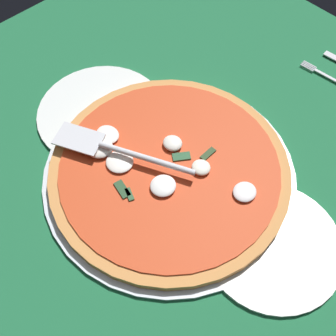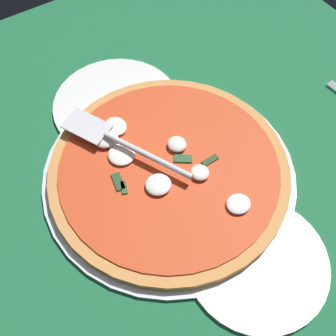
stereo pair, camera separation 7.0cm
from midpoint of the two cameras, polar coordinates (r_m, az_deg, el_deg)
The scene contains 7 objects.
ground_plane at distance 72.76cm, azimuth 3.88°, elevation -0.93°, with size 109.63×109.63×0.80cm, color #1D643B.
checker_pattern at distance 72.38cm, azimuth 3.90°, elevation -0.74°, with size 109.63×109.63×0.10cm.
pizza_pan at distance 71.57cm, azimuth 2.80°, elevation -0.86°, with size 42.99×42.99×0.98cm, color silver.
dinner_plate_left at distance 80.92cm, azimuth -4.60°, elevation 8.47°, with size 24.03×24.03×1.00cm, color white.
dinner_plate_right at distance 66.70cm, azimuth 15.07°, elevation -12.56°, with size 21.69×21.69×1.00cm, color silver.
pizza at distance 70.37cm, azimuth 2.75°, elevation -0.21°, with size 40.58×40.58×3.23cm.
pizza_server at distance 70.12cm, azimuth -3.53°, elevation 3.25°, with size 23.44×13.69×1.00cm.
Camera 2 is at (31.53, -22.11, 61.35)cm, focal length 44.65 mm.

